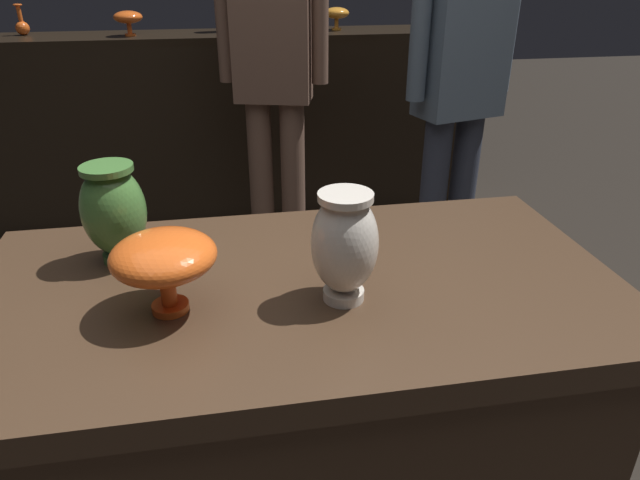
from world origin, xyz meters
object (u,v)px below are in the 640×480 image
at_px(shelf_vase_far_left, 22,26).
at_px(shelf_vase_far_right, 430,14).
at_px(shelf_vase_right, 337,14).
at_px(visitor_center_back, 273,66).
at_px(vase_centerpiece, 345,244).
at_px(vase_tall_behind, 114,210).
at_px(shelf_vase_left, 128,18).
at_px(vase_left_accent, 164,258).
at_px(visitor_near_right, 460,77).

bearing_deg(shelf_vase_far_left, shelf_vase_far_right, -0.53).
distance_m(shelf_vase_right, visitor_center_back, 0.76).
bearing_deg(vase_centerpiece, vase_tall_behind, 151.87).
xyz_separation_m(vase_centerpiece, vase_tall_behind, (-0.40, 0.22, -0.00)).
distance_m(vase_centerpiece, visitor_center_back, 1.66).
bearing_deg(shelf_vase_right, visitor_center_back, -122.64).
bearing_deg(shelf_vase_far_right, vase_tall_behind, -123.13).
relative_size(vase_tall_behind, shelf_vase_left, 1.44).
bearing_deg(vase_left_accent, vase_centerpiece, -2.84).
height_order(shelf_vase_right, shelf_vase_far_left, shelf_vase_far_left).
relative_size(vase_centerpiece, vase_tall_behind, 1.01).
height_order(vase_left_accent, shelf_vase_left, shelf_vase_left).
bearing_deg(visitor_near_right, vase_centerpiece, 44.91).
bearing_deg(shelf_vase_left, vase_tall_behind, -84.63).
bearing_deg(shelf_vase_far_right, vase_left_accent, -118.80).
distance_m(vase_centerpiece, shelf_vase_right, 2.34).
distance_m(shelf_vase_left, shelf_vase_far_left, 0.53).
xyz_separation_m(shelf_vase_far_right, visitor_center_back, (-0.92, -0.66, -0.14)).
bearing_deg(shelf_vase_far_right, visitor_near_right, -103.04).
relative_size(vase_centerpiece, shelf_vase_far_left, 1.39).
distance_m(shelf_vase_right, shelf_vase_far_right, 0.52).
distance_m(vase_left_accent, visitor_center_back, 1.68).
bearing_deg(shelf_vase_right, visitor_near_right, -74.90).
height_order(vase_tall_behind, shelf_vase_right, shelf_vase_right).
xyz_separation_m(shelf_vase_far_right, shelf_vase_left, (-1.56, -0.10, 0.01)).
height_order(vase_centerpiece, shelf_vase_far_left, shelf_vase_far_left).
xyz_separation_m(vase_tall_behind, shelf_vase_far_left, (-0.71, 2.12, 0.13)).
bearing_deg(shelf_vase_far_left, vase_centerpiece, -64.57).
relative_size(shelf_vase_far_right, visitor_center_back, 0.07).
height_order(vase_left_accent, shelf_vase_far_left, shelf_vase_far_left).
bearing_deg(visitor_center_back, shelf_vase_far_right, -128.84).
xyz_separation_m(vase_tall_behind, shelf_vase_far_right, (1.37, 2.10, 0.15)).
bearing_deg(shelf_vase_right, vase_centerpiece, -101.11).
height_order(vase_centerpiece, vase_left_accent, vase_centerpiece).
height_order(shelf_vase_left, shelf_vase_far_left, shelf_vase_far_left).
height_order(vase_centerpiece, vase_tall_behind, vase_centerpiece).
height_order(vase_left_accent, shelf_vase_far_right, shelf_vase_far_right).
bearing_deg(visitor_near_right, visitor_center_back, -45.70).
bearing_deg(vase_tall_behind, shelf_vase_right, 67.64).
bearing_deg(shelf_vase_left, shelf_vase_far_right, 3.68).
distance_m(vase_tall_behind, shelf_vase_far_left, 2.24).
height_order(vase_centerpiece, shelf_vase_right, shelf_vase_right).
distance_m(shelf_vase_far_right, visitor_near_right, 1.09).
bearing_deg(shelf_vase_right, shelf_vase_far_right, 3.47).
bearing_deg(vase_tall_behind, visitor_center_back, 72.65).
distance_m(vase_left_accent, shelf_vase_right, 2.40).
xyz_separation_m(shelf_vase_left, visitor_center_back, (0.64, -0.56, -0.15)).
xyz_separation_m(vase_centerpiece, visitor_center_back, (0.05, 1.66, 0.01)).
distance_m(shelf_vase_far_right, shelf_vase_far_left, 2.08).
relative_size(vase_tall_behind, shelf_vase_far_left, 1.38).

